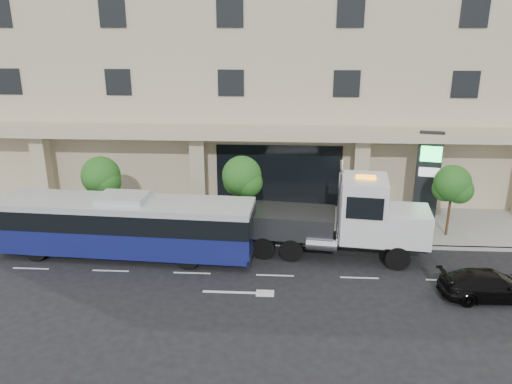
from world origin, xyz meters
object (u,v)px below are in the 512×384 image
(city_bus, at_px, (125,225))
(tow_truck, at_px, (344,220))
(signage_pylon, at_px, (427,176))
(black_sedan, at_px, (490,285))

(city_bus, xyz_separation_m, tow_truck, (11.12, 0.68, 0.27))
(signage_pylon, bearing_deg, black_sedan, -75.05)
(city_bus, distance_m, signage_pylon, 17.43)
(city_bus, distance_m, tow_truck, 11.15)
(tow_truck, xyz_separation_m, signage_pylon, (5.35, 4.89, 0.95))
(city_bus, bearing_deg, black_sedan, -7.68)
(tow_truck, height_order, black_sedan, tow_truck)
(black_sedan, bearing_deg, tow_truck, 52.66)
(tow_truck, bearing_deg, signage_pylon, 49.39)
(city_bus, height_order, tow_truck, tow_truck)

